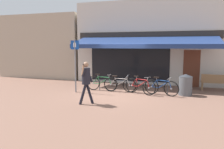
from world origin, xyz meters
name	(u,v)px	position (x,y,z in m)	size (l,w,h in m)	color
ground_plane	(116,94)	(0.00, 0.00, 0.00)	(160.00, 160.00, 0.00)	brown
shop_front	(149,43)	(0.91, 4.60, 2.53)	(8.90, 4.90, 5.06)	beige
neighbour_building	(50,47)	(-6.91, 5.12, 2.27)	(6.35, 4.00, 4.53)	tan
bike_rack_rail	(132,83)	(0.67, 0.63, 0.48)	(3.60, 0.04, 0.57)	#47494F
bicycle_green	(102,83)	(-0.91, 0.54, 0.39)	(1.73, 0.52, 0.88)	black
bicycle_silver	(120,84)	(0.05, 0.55, 0.38)	(1.71, 0.52, 0.86)	black
bicycle_red	(140,86)	(1.13, 0.38, 0.39)	(1.64, 0.78, 0.88)	black
bicycle_blue	(161,87)	(2.14, 0.39, 0.39)	(1.67, 0.65, 0.87)	black
pedestrian_adult	(86,78)	(-0.61, -2.12, 1.06)	(0.55, 0.61, 1.72)	black
litter_bin	(185,85)	(3.24, 0.72, 0.51)	(0.62, 0.62, 1.02)	#515459
parking_sign	(75,60)	(-2.05, -0.21, 1.62)	(0.44, 0.07, 2.66)	slate
park_bench	(217,82)	(4.84, 2.26, 0.46)	(1.61, 0.48, 0.87)	brown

